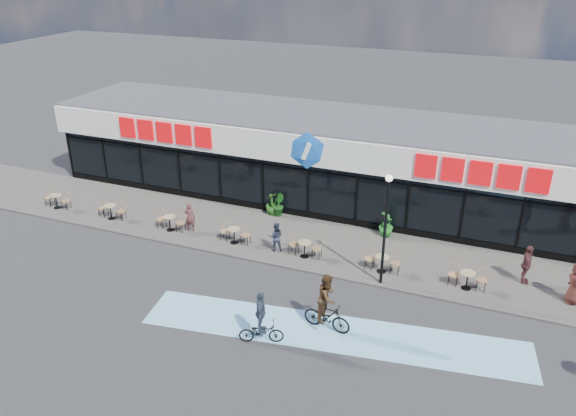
{
  "coord_description": "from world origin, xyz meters",
  "views": [
    {
      "loc": [
        8.59,
        -17.44,
        12.71
      ],
      "look_at": [
        0.28,
        3.5,
        2.18
      ],
      "focal_mm": 35.0,
      "sensor_mm": 36.0,
      "label": 1
    }
  ],
  "objects_px": {
    "potted_plant_mid": "(272,203)",
    "patron_right": "(276,237)",
    "bistro_set_0": "(57,199)",
    "potted_plant_left": "(278,205)",
    "pedestrian_b": "(527,264)",
    "cyclist_a": "(327,307)",
    "patron_left": "(190,217)",
    "pedestrian_a": "(576,283)",
    "potted_plant_right": "(386,224)",
    "lamp_post": "(386,220)"
  },
  "relations": [
    {
      "from": "potted_plant_left",
      "to": "cyclist_a",
      "type": "height_order",
      "value": "cyclist_a"
    },
    {
      "from": "bistro_set_0",
      "to": "pedestrian_b",
      "type": "bearing_deg",
      "value": 3.08
    },
    {
      "from": "potted_plant_right",
      "to": "pedestrian_b",
      "type": "distance_m",
      "value": 6.53
    },
    {
      "from": "patron_right",
      "to": "potted_plant_left",
      "type": "bearing_deg",
      "value": -87.91
    },
    {
      "from": "bistro_set_0",
      "to": "patron_right",
      "type": "distance_m",
      "value": 12.58
    },
    {
      "from": "bistro_set_0",
      "to": "cyclist_a",
      "type": "bearing_deg",
      "value": -15.62
    },
    {
      "from": "bistro_set_0",
      "to": "patron_left",
      "type": "bearing_deg",
      "value": 1.84
    },
    {
      "from": "potted_plant_mid",
      "to": "patron_right",
      "type": "height_order",
      "value": "patron_right"
    },
    {
      "from": "pedestrian_a",
      "to": "cyclist_a",
      "type": "height_order",
      "value": "cyclist_a"
    },
    {
      "from": "pedestrian_b",
      "to": "cyclist_a",
      "type": "xyz_separation_m",
      "value": [
        -6.63,
        -5.86,
        0.04
      ]
    },
    {
      "from": "potted_plant_left",
      "to": "potted_plant_right",
      "type": "xyz_separation_m",
      "value": [
        5.65,
        -0.2,
        0.02
      ]
    },
    {
      "from": "bistro_set_0",
      "to": "potted_plant_mid",
      "type": "xyz_separation_m",
      "value": [
        10.91,
        3.45,
        0.14
      ]
    },
    {
      "from": "cyclist_a",
      "to": "patron_right",
      "type": "bearing_deg",
      "value": 130.57
    },
    {
      "from": "potted_plant_right",
      "to": "pedestrian_a",
      "type": "relative_size",
      "value": 0.68
    },
    {
      "from": "cyclist_a",
      "to": "bistro_set_0",
      "type": "bearing_deg",
      "value": 164.38
    },
    {
      "from": "potted_plant_left",
      "to": "pedestrian_b",
      "type": "bearing_deg",
      "value": -10.42
    },
    {
      "from": "potted_plant_left",
      "to": "cyclist_a",
      "type": "bearing_deg",
      "value": -56.9
    },
    {
      "from": "pedestrian_b",
      "to": "cyclist_a",
      "type": "relative_size",
      "value": 0.74
    },
    {
      "from": "potted_plant_left",
      "to": "patron_left",
      "type": "bearing_deg",
      "value": -136.27
    },
    {
      "from": "patron_left",
      "to": "pedestrian_b",
      "type": "bearing_deg",
      "value": 172.53
    },
    {
      "from": "potted_plant_left",
      "to": "patron_left",
      "type": "xyz_separation_m",
      "value": [
        -3.32,
        -3.17,
        0.14
      ]
    },
    {
      "from": "potted_plant_right",
      "to": "patron_left",
      "type": "xyz_separation_m",
      "value": [
        -8.97,
        -2.97,
        0.12
      ]
    },
    {
      "from": "potted_plant_mid",
      "to": "pedestrian_b",
      "type": "xyz_separation_m",
      "value": [
        12.22,
        -2.2,
        0.25
      ]
    },
    {
      "from": "pedestrian_a",
      "to": "pedestrian_b",
      "type": "xyz_separation_m",
      "value": [
        -1.77,
        0.83,
        -0.03
      ]
    },
    {
      "from": "lamp_post",
      "to": "bistro_set_0",
      "type": "distance_m",
      "value": 17.84
    },
    {
      "from": "patron_left",
      "to": "potted_plant_right",
      "type": "bearing_deg",
      "value": -172.87
    },
    {
      "from": "bistro_set_0",
      "to": "potted_plant_mid",
      "type": "relative_size",
      "value": 1.28
    },
    {
      "from": "potted_plant_left",
      "to": "cyclist_a",
      "type": "distance_m",
      "value": 9.6
    },
    {
      "from": "potted_plant_mid",
      "to": "patron_right",
      "type": "distance_m",
      "value": 3.86
    },
    {
      "from": "patron_left",
      "to": "potted_plant_left",
      "type": "bearing_deg",
      "value": -147.47
    },
    {
      "from": "cyclist_a",
      "to": "patron_left",
      "type": "bearing_deg",
      "value": 150.36
    },
    {
      "from": "potted_plant_right",
      "to": "lamp_post",
      "type": "bearing_deg",
      "value": -79.9
    },
    {
      "from": "patron_right",
      "to": "pedestrian_b",
      "type": "distance_m",
      "value": 10.63
    },
    {
      "from": "potted_plant_left",
      "to": "potted_plant_mid",
      "type": "height_order",
      "value": "potted_plant_mid"
    },
    {
      "from": "patron_right",
      "to": "potted_plant_mid",
      "type": "bearing_deg",
      "value": -83.21
    },
    {
      "from": "potted_plant_right",
      "to": "pedestrian_a",
      "type": "distance_m",
      "value": 8.47
    },
    {
      "from": "lamp_post",
      "to": "cyclist_a",
      "type": "height_order",
      "value": "lamp_post"
    },
    {
      "from": "potted_plant_left",
      "to": "lamp_post",
      "type": "bearing_deg",
      "value": -34.32
    },
    {
      "from": "pedestrian_a",
      "to": "pedestrian_b",
      "type": "distance_m",
      "value": 1.95
    },
    {
      "from": "potted_plant_right",
      "to": "pedestrian_a",
      "type": "xyz_separation_m",
      "value": [
        7.99,
        -2.81,
        0.28
      ]
    },
    {
      "from": "potted_plant_mid",
      "to": "cyclist_a",
      "type": "bearing_deg",
      "value": -55.27
    },
    {
      "from": "potted_plant_mid",
      "to": "pedestrian_a",
      "type": "distance_m",
      "value": 14.31
    },
    {
      "from": "patron_left",
      "to": "pedestrian_a",
      "type": "distance_m",
      "value": 16.96
    },
    {
      "from": "potted_plant_mid",
      "to": "pedestrian_a",
      "type": "height_order",
      "value": "pedestrian_a"
    },
    {
      "from": "patron_left",
      "to": "cyclist_a",
      "type": "relative_size",
      "value": 0.63
    },
    {
      "from": "pedestrian_b",
      "to": "potted_plant_left",
      "type": "bearing_deg",
      "value": 76.78
    },
    {
      "from": "potted_plant_left",
      "to": "pedestrian_a",
      "type": "height_order",
      "value": "pedestrian_a"
    },
    {
      "from": "patron_left",
      "to": "pedestrian_a",
      "type": "relative_size",
      "value": 0.82
    },
    {
      "from": "cyclist_a",
      "to": "potted_plant_left",
      "type": "bearing_deg",
      "value": 123.1
    },
    {
      "from": "bistro_set_0",
      "to": "pedestrian_a",
      "type": "xyz_separation_m",
      "value": [
        24.9,
        0.42,
        0.43
      ]
    }
  ]
}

